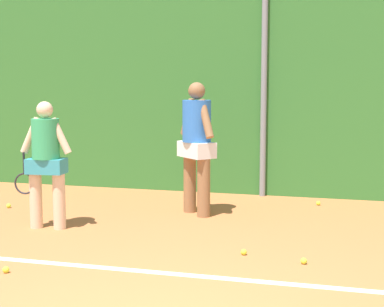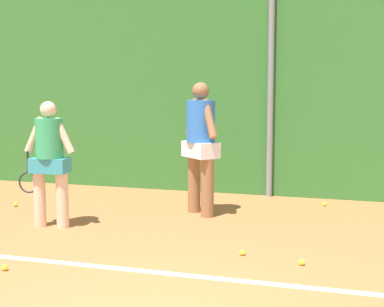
{
  "view_description": "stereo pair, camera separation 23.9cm",
  "coord_description": "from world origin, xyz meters",
  "px_view_note": "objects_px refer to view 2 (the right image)",
  "views": [
    {
      "loc": [
        1.35,
        -3.64,
        1.88
      ],
      "look_at": [
        -0.38,
        2.77,
        1.08
      ],
      "focal_mm": 54.22,
      "sensor_mm": 36.0,
      "label": 1
    },
    {
      "loc": [
        1.58,
        -3.57,
        1.88
      ],
      "look_at": [
        -0.38,
        2.77,
        1.08
      ],
      "focal_mm": 54.22,
      "sensor_mm": 36.0,
      "label": 2
    }
  ],
  "objects_px": {
    "player_backcourt_far": "(201,141)",
    "player_midcourt": "(49,157)",
    "tennis_ball_4": "(15,204)",
    "tennis_ball_7": "(302,262)",
    "tennis_ball_0": "(324,204)",
    "tennis_ball_1": "(242,253)",
    "tennis_ball_6": "(4,268)"
  },
  "relations": [
    {
      "from": "tennis_ball_0",
      "to": "tennis_ball_6",
      "type": "bearing_deg",
      "value": -124.79
    },
    {
      "from": "player_backcourt_far",
      "to": "tennis_ball_4",
      "type": "bearing_deg",
      "value": 49.45
    },
    {
      "from": "tennis_ball_0",
      "to": "player_backcourt_far",
      "type": "bearing_deg",
      "value": -147.12
    },
    {
      "from": "player_midcourt",
      "to": "tennis_ball_6",
      "type": "bearing_deg",
      "value": 100.82
    },
    {
      "from": "tennis_ball_1",
      "to": "tennis_ball_4",
      "type": "distance_m",
      "value": 4.14
    },
    {
      "from": "tennis_ball_6",
      "to": "tennis_ball_0",
      "type": "bearing_deg",
      "value": 55.21
    },
    {
      "from": "player_midcourt",
      "to": "tennis_ball_0",
      "type": "distance_m",
      "value": 4.2
    },
    {
      "from": "tennis_ball_1",
      "to": "tennis_ball_0",
      "type": "bearing_deg",
      "value": 77.06
    },
    {
      "from": "tennis_ball_6",
      "to": "tennis_ball_7",
      "type": "relative_size",
      "value": 1.0
    },
    {
      "from": "tennis_ball_4",
      "to": "tennis_ball_7",
      "type": "xyz_separation_m",
      "value": [
        4.54,
        -1.63,
        0.0
      ]
    },
    {
      "from": "player_backcourt_far",
      "to": "tennis_ball_1",
      "type": "height_order",
      "value": "player_backcourt_far"
    },
    {
      "from": "tennis_ball_0",
      "to": "player_midcourt",
      "type": "bearing_deg",
      "value": -144.65
    },
    {
      "from": "tennis_ball_4",
      "to": "player_backcourt_far",
      "type": "bearing_deg",
      "value": 6.74
    },
    {
      "from": "player_midcourt",
      "to": "tennis_ball_1",
      "type": "distance_m",
      "value": 2.87
    },
    {
      "from": "player_backcourt_far",
      "to": "player_midcourt",
      "type": "bearing_deg",
      "value": 80.4
    },
    {
      "from": "player_backcourt_far",
      "to": "tennis_ball_0",
      "type": "distance_m",
      "value": 2.24
    },
    {
      "from": "tennis_ball_6",
      "to": "tennis_ball_7",
      "type": "distance_m",
      "value": 3.05
    },
    {
      "from": "player_midcourt",
      "to": "player_backcourt_far",
      "type": "xyz_separation_m",
      "value": [
        1.67,
        1.29,
        0.14
      ]
    },
    {
      "from": "player_midcourt",
      "to": "tennis_ball_7",
      "type": "xyz_separation_m",
      "value": [
        3.35,
        -0.67,
        -0.89
      ]
    },
    {
      "from": "tennis_ball_1",
      "to": "tennis_ball_4",
      "type": "relative_size",
      "value": 1.0
    },
    {
      "from": "tennis_ball_4",
      "to": "tennis_ball_7",
      "type": "bearing_deg",
      "value": -19.73
    },
    {
      "from": "player_midcourt",
      "to": "tennis_ball_0",
      "type": "height_order",
      "value": "player_midcourt"
    },
    {
      "from": "tennis_ball_1",
      "to": "tennis_ball_6",
      "type": "distance_m",
      "value": 2.51
    },
    {
      "from": "tennis_ball_0",
      "to": "tennis_ball_1",
      "type": "height_order",
      "value": "same"
    },
    {
      "from": "tennis_ball_7",
      "to": "tennis_ball_0",
      "type": "bearing_deg",
      "value": 90.01
    },
    {
      "from": "tennis_ball_1",
      "to": "tennis_ball_7",
      "type": "height_order",
      "value": "same"
    },
    {
      "from": "tennis_ball_1",
      "to": "player_midcourt",
      "type": "bearing_deg",
      "value": 169.15
    },
    {
      "from": "tennis_ball_1",
      "to": "tennis_ball_4",
      "type": "bearing_deg",
      "value": 159.23
    },
    {
      "from": "tennis_ball_0",
      "to": "tennis_ball_4",
      "type": "xyz_separation_m",
      "value": [
        -4.54,
        -1.42,
        0.0
      ]
    },
    {
      "from": "player_midcourt",
      "to": "tennis_ball_4",
      "type": "xyz_separation_m",
      "value": [
        -1.19,
        0.95,
        -0.89
      ]
    },
    {
      "from": "player_midcourt",
      "to": "tennis_ball_1",
      "type": "height_order",
      "value": "player_midcourt"
    },
    {
      "from": "tennis_ball_1",
      "to": "tennis_ball_7",
      "type": "distance_m",
      "value": 0.68
    }
  ]
}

